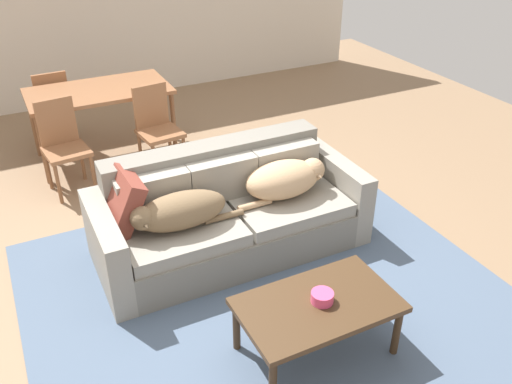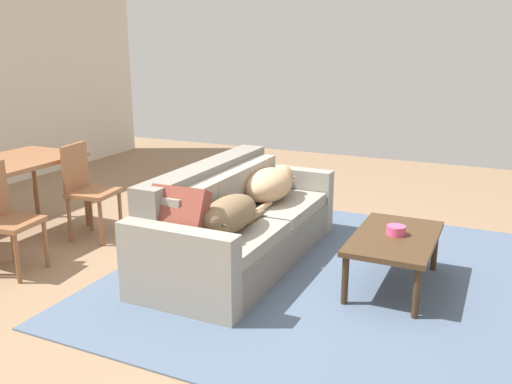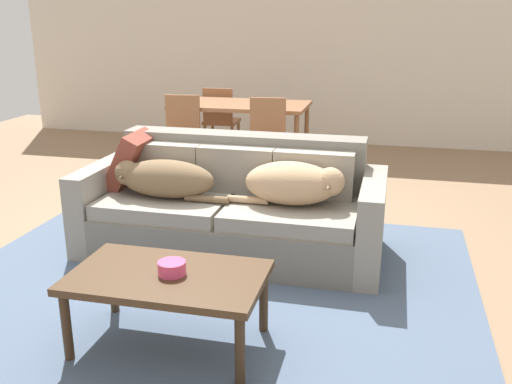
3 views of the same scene
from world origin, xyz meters
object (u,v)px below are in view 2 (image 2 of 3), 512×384
bowl_on_coffee_table (396,230)px  dog_on_left_cushion (228,215)px  dining_chair_near_left (3,214)px  dining_chair_near_right (87,186)px  throw_pillow_by_left_arm (176,218)px  coffee_table (395,242)px  couch (236,225)px  dog_on_right_cushion (270,184)px  dining_table (2,170)px

bowl_on_coffee_table → dog_on_left_cushion: bearing=114.0°
dining_chair_near_left → dining_chair_near_right: (0.92, -0.05, 0.01)m
throw_pillow_by_left_arm → bowl_on_coffee_table: bearing=-57.8°
coffee_table → dining_chair_near_right: size_ratio=1.10×
bowl_on_coffee_table → dining_chair_near_left: dining_chair_near_left is taller
dog_on_left_cushion → throw_pillow_by_left_arm: bearing=148.1°
dining_chair_near_left → bowl_on_coffee_table: bearing=-77.0°
throw_pillow_by_left_arm → coffee_table: size_ratio=0.43×
couch → dining_chair_near_left: size_ratio=2.41×
couch → dining_chair_near_left: (-1.01, 1.61, 0.18)m
dog_on_right_cushion → coffee_table: dog_on_right_cushion is taller
throw_pillow_by_left_arm → dining_chair_near_left: size_ratio=0.48×
dining_chair_near_right → dining_table: bearing=118.3°
couch → dog_on_right_cushion: couch is taller
couch → dining_chair_near_left: dining_chair_near_left is taller
dog_on_left_cushion → dining_table: (-0.04, 2.32, 0.13)m
throw_pillow_by_left_arm → couch: bearing=-3.9°
couch → dining_chair_near_right: bearing=93.7°
bowl_on_coffee_table → throw_pillow_by_left_arm: bearing=122.2°
bowl_on_coffee_table → dining_chair_near_right: bearing=92.8°
dining_table → bowl_on_coffee_table: bearing=-80.8°
throw_pillow_by_left_arm → bowl_on_coffee_table: throw_pillow_by_left_arm is taller
dining_table → dining_chair_near_left: bearing=-132.3°
couch → throw_pillow_by_left_arm: throw_pillow_by_left_arm is taller
dining_chair_near_left → dog_on_right_cushion: bearing=-55.9°
coffee_table → dining_chair_near_left: dining_chair_near_left is taller
dining_table → dining_chair_near_left: 0.77m
dining_table → dining_chair_near_right: size_ratio=1.59×
coffee_table → dining_chair_near_right: (-0.12, 2.90, 0.14)m
dog_on_right_cushion → dining_chair_near_right: dining_chair_near_right is taller
coffee_table → throw_pillow_by_left_arm: bearing=121.4°
bowl_on_coffee_table → coffee_table: bearing=178.8°
dog_on_left_cushion → dining_chair_near_right: dining_chair_near_right is taller
couch → coffee_table: (0.02, -1.35, 0.05)m
dog_on_left_cushion → throw_pillow_by_left_arm: (-0.36, 0.23, 0.06)m
dog_on_right_cushion → dining_table: dining_table is taller
dining_table → dining_chair_near_right: (0.42, -0.60, -0.19)m
couch → dining_chair_near_right: dining_chair_near_right is taller
bowl_on_coffee_table → couch: bearing=92.1°
throw_pillow_by_left_arm → bowl_on_coffee_table: (0.88, -1.40, -0.17)m
throw_pillow_by_left_arm → bowl_on_coffee_table: size_ratio=3.01×
couch → dog_on_right_cushion: (0.47, -0.11, 0.26)m
couch → dog_on_left_cushion: couch is taller
dog_on_right_cushion → throw_pillow_by_left_arm: throw_pillow_by_left_arm is taller
bowl_on_coffee_table → dining_chair_near_left: size_ratio=0.16×
coffee_table → dining_table: bearing=98.8°
dog_on_right_cushion → coffee_table: size_ratio=0.80×
dog_on_left_cushion → throw_pillow_by_left_arm: 0.43m
dog_on_right_cushion → throw_pillow_by_left_arm: size_ratio=1.85×
bowl_on_coffee_table → dining_chair_near_left: bearing=109.8°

